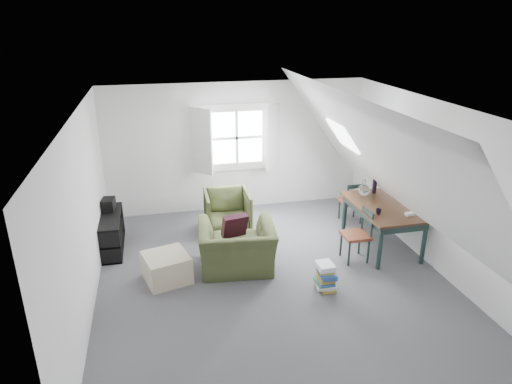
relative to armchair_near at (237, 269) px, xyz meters
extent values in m
plane|color=#515156|center=(0.46, -0.36, 0.00)|extent=(5.50, 5.50, 0.00)
plane|color=white|center=(0.46, -0.36, 2.50)|extent=(5.50, 5.50, 0.00)
plane|color=white|center=(0.46, 2.39, 1.25)|extent=(5.00, 0.00, 5.00)
plane|color=white|center=(0.46, -3.11, 1.25)|extent=(5.00, 0.00, 5.00)
plane|color=white|center=(-2.04, -0.36, 1.25)|extent=(0.00, 5.50, 5.50)
plane|color=white|center=(2.96, -0.36, 1.25)|extent=(0.00, 5.50, 5.50)
plane|color=white|center=(-1.09, -0.36, 1.78)|extent=(3.19, 5.50, 4.48)
plane|color=white|center=(2.01, -0.36, 1.78)|extent=(3.19, 5.50, 4.48)
cube|color=white|center=(0.46, 2.37, 1.45)|extent=(1.30, 0.04, 1.30)
cube|color=white|center=(-0.22, 2.21, 1.45)|extent=(0.35, 0.35, 1.25)
cube|color=white|center=(1.14, 2.21, 1.45)|extent=(0.35, 0.35, 1.25)
cube|color=white|center=(0.46, 2.36, 1.45)|extent=(1.00, 0.02, 1.00)
cube|color=white|center=(0.46, 2.34, 1.45)|extent=(1.08, 0.04, 0.05)
cube|color=white|center=(0.46, 2.34, 1.45)|extent=(0.05, 0.04, 1.08)
cube|color=white|center=(2.01, 0.94, 1.75)|extent=(0.35, 0.75, 0.47)
imported|color=#3E4623|center=(0.00, 0.00, 0.00)|extent=(1.22, 1.10, 0.73)
imported|color=#3E4623|center=(0.09, 1.39, 0.00)|extent=(0.80, 0.82, 0.73)
cube|color=#320D1D|center=(0.00, 0.15, 0.66)|extent=(0.42, 0.29, 0.39)
cube|color=#C4B698|center=(-1.06, -0.08, 0.20)|extent=(0.74, 0.74, 0.40)
cube|color=#361F12|center=(2.47, 0.18, 0.73)|extent=(0.90, 1.50, 0.04)
cube|color=#1C302D|center=(2.47, 0.18, 0.65)|extent=(0.80, 1.40, 0.12)
cylinder|color=#1C302D|center=(2.10, -0.49, 0.35)|extent=(0.07, 0.07, 0.71)
cylinder|color=#1C302D|center=(2.84, -0.49, 0.35)|extent=(0.07, 0.07, 0.71)
cylinder|color=#1C302D|center=(2.10, 0.85, 0.35)|extent=(0.07, 0.07, 0.71)
cylinder|color=#1C302D|center=(2.84, 0.85, 0.35)|extent=(0.07, 0.07, 0.71)
sphere|color=silver|center=(2.32, 0.63, 0.86)|extent=(0.20, 0.20, 0.20)
cylinder|color=silver|center=(2.32, 0.63, 0.99)|extent=(0.06, 0.06, 0.11)
cylinder|color=black|center=(2.57, 0.73, 0.87)|extent=(0.08, 0.08, 0.24)
cylinder|color=#3F2D1E|center=(2.57, 0.73, 1.14)|extent=(0.03, 0.05, 0.44)
cylinder|color=#3F2D1E|center=(2.59, 0.74, 1.14)|extent=(0.04, 0.06, 0.44)
cylinder|color=#3F2D1E|center=(2.56, 0.72, 1.14)|extent=(0.05, 0.07, 0.43)
imported|color=black|center=(2.22, -0.12, 0.75)|extent=(0.10, 0.10, 0.08)
cube|color=white|center=(2.67, -0.27, 0.77)|extent=(0.13, 0.09, 0.04)
cube|color=maroon|center=(2.39, 1.23, 0.40)|extent=(0.38, 0.38, 0.04)
cylinder|color=#1C302D|center=(2.55, 1.38, 0.19)|extent=(0.03, 0.03, 0.38)
cylinder|color=#1C302D|center=(2.55, 1.08, 0.19)|extent=(0.03, 0.03, 0.38)
cylinder|color=#1C302D|center=(2.24, 1.38, 0.19)|extent=(0.03, 0.03, 0.38)
cylinder|color=#1C302D|center=(2.24, 1.08, 0.19)|extent=(0.03, 0.03, 0.38)
cylinder|color=#1C302D|center=(2.55, 1.06, 0.60)|extent=(0.03, 0.03, 0.40)
cylinder|color=#1C302D|center=(2.24, 1.06, 0.60)|extent=(0.03, 0.03, 0.40)
cube|color=#1C302D|center=(2.39, 1.06, 0.76)|extent=(0.30, 0.03, 0.07)
cube|color=#1C302D|center=(2.39, 1.06, 0.64)|extent=(0.30, 0.03, 0.05)
cube|color=maroon|center=(1.87, -0.13, 0.42)|extent=(0.40, 0.40, 0.05)
cylinder|color=#1C302D|center=(1.71, 0.03, 0.20)|extent=(0.03, 0.03, 0.41)
cylinder|color=#1C302D|center=(2.03, 0.03, 0.20)|extent=(0.03, 0.03, 0.41)
cylinder|color=#1C302D|center=(1.71, -0.29, 0.20)|extent=(0.03, 0.03, 0.41)
cylinder|color=#1C302D|center=(2.03, -0.29, 0.20)|extent=(0.03, 0.03, 0.41)
cylinder|color=#1C302D|center=(2.05, 0.03, 0.63)|extent=(0.03, 0.03, 0.42)
cylinder|color=#1C302D|center=(2.05, -0.29, 0.63)|extent=(0.03, 0.03, 0.42)
cube|color=#1C302D|center=(2.05, -0.13, 0.80)|extent=(0.03, 0.32, 0.08)
cube|color=#1C302D|center=(2.05, -0.13, 0.68)|extent=(0.03, 0.32, 0.06)
cube|color=black|center=(-1.91, 1.12, 0.01)|extent=(0.38, 1.15, 0.03)
cube|color=black|center=(-1.91, 1.12, 0.29)|extent=(0.38, 1.15, 0.03)
cube|color=black|center=(-1.91, 1.12, 0.57)|extent=(0.38, 1.15, 0.03)
cube|color=black|center=(-1.91, 0.56, 0.29)|extent=(0.38, 0.03, 0.57)
cube|color=black|center=(-1.91, 1.68, 0.29)|extent=(0.38, 0.03, 0.57)
cube|color=#264C99|center=(-1.91, 0.78, 0.12)|extent=(0.17, 0.19, 0.21)
cube|color=red|center=(-1.91, 1.22, 0.12)|extent=(0.17, 0.23, 0.21)
cube|color=white|center=(-1.91, 0.93, 0.40)|extent=(0.17, 0.21, 0.19)
cube|color=black|center=(-1.91, 1.37, 0.68)|extent=(0.23, 0.30, 0.22)
cube|color=#B29933|center=(1.14, -0.83, 0.02)|extent=(0.21, 0.28, 0.03)
cube|color=white|center=(1.11, -0.81, 0.05)|extent=(0.27, 0.30, 0.03)
cube|color=white|center=(1.14, -0.83, 0.08)|extent=(0.22, 0.30, 0.04)
cube|color=#337F4C|center=(1.09, -0.83, 0.12)|extent=(0.22, 0.28, 0.03)
cube|color=#264C99|center=(1.12, -0.85, 0.14)|extent=(0.24, 0.31, 0.02)
cube|color=#B29933|center=(1.12, -0.82, 0.17)|extent=(0.21, 0.28, 0.03)
cube|color=#B29933|center=(1.12, -0.81, 0.20)|extent=(0.24, 0.30, 0.04)
cube|color=#264C99|center=(1.15, -0.85, 0.23)|extent=(0.24, 0.31, 0.04)
cube|color=#264C99|center=(1.12, -0.85, 0.27)|extent=(0.25, 0.30, 0.03)
cube|color=#B29933|center=(1.12, -0.79, 0.30)|extent=(0.22, 0.28, 0.03)
cube|color=white|center=(1.11, -0.80, 0.34)|extent=(0.23, 0.26, 0.04)
cube|color=white|center=(1.11, -0.80, 0.38)|extent=(0.23, 0.27, 0.03)
camera|label=1|loc=(-1.08, -6.02, 3.63)|focal=32.00mm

